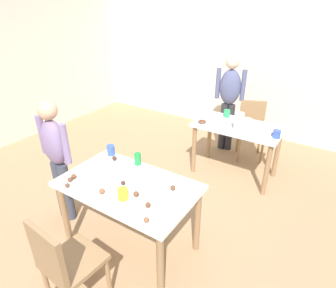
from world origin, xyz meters
name	(u,v)px	position (x,y,z in m)	size (l,w,h in m)	color
ground_plane	(139,230)	(0.00, 0.00, 0.00)	(6.40, 6.40, 0.00)	#9E7A56
wall_back	(250,60)	(0.00, 3.20, 1.30)	(6.40, 0.10, 2.60)	beige
dining_table_near	(128,193)	(0.07, -0.20, 0.65)	(1.24, 0.74, 0.75)	white
dining_table_far	(237,133)	(0.43, 1.62, 0.63)	(1.13, 0.62, 0.75)	silver
chair_near_table	(64,261)	(0.06, -0.95, 0.50)	(0.43, 0.43, 0.87)	olive
chair_far_table	(251,126)	(0.43, 2.29, 0.50)	(0.52, 0.52, 0.87)	olive
person_girl_near	(56,154)	(-0.83, -0.25, 0.81)	(0.45, 0.21, 1.38)	#383D4C
person_adult_far	(229,95)	(0.02, 2.29, 0.92)	(0.45, 0.27, 1.53)	#28282D
mixing_bowl	(111,177)	(-0.09, -0.24, 0.79)	(0.19, 0.19, 0.08)	white
soda_can	(138,159)	(-0.06, 0.12, 0.81)	(0.07, 0.07, 0.12)	#198438
fork_near	(92,164)	(-0.45, -0.13, 0.75)	(0.17, 0.02, 0.01)	silver
cup_near_0	(123,194)	(0.18, -0.38, 0.80)	(0.09, 0.09, 0.10)	yellow
cup_near_1	(111,150)	(-0.42, 0.12, 0.81)	(0.08, 0.08, 0.11)	#3351B2
cake_ball_0	(102,191)	(-0.02, -0.43, 0.78)	(0.05, 0.05, 0.05)	brown
cake_ball_1	(74,176)	(-0.40, -0.40, 0.77)	(0.05, 0.05, 0.05)	brown
cake_ball_2	(146,220)	(0.50, -0.50, 0.77)	(0.04, 0.04, 0.04)	brown
cake_ball_3	(67,185)	(-0.34, -0.52, 0.77)	(0.04, 0.04, 0.04)	brown
cake_ball_4	(114,158)	(-0.31, 0.05, 0.77)	(0.05, 0.05, 0.05)	#3D2319
cake_ball_5	(70,180)	(-0.39, -0.45, 0.77)	(0.04, 0.04, 0.04)	brown
cake_ball_6	(136,194)	(0.25, -0.30, 0.77)	(0.05, 0.05, 0.05)	brown
cake_ball_7	(148,205)	(0.41, -0.36, 0.77)	(0.05, 0.05, 0.05)	brown
cake_ball_8	(123,183)	(0.05, -0.23, 0.77)	(0.04, 0.04, 0.04)	#3D2319
cake_ball_9	(173,188)	(0.46, -0.06, 0.77)	(0.05, 0.05, 0.05)	brown
pitcher_far	(239,122)	(0.49, 1.46, 0.87)	(0.12, 0.12, 0.24)	white
cup_far_0	(227,113)	(0.18, 1.83, 0.80)	(0.09, 0.09, 0.10)	green
cup_far_1	(277,134)	(0.95, 1.50, 0.80)	(0.09, 0.09, 0.10)	#3351B2
donut_far_0	(248,120)	(0.49, 1.83, 0.77)	(0.13, 0.13, 0.04)	white
donut_far_1	(274,131)	(0.89, 1.65, 0.77)	(0.13, 0.13, 0.04)	pink
donut_far_2	(202,122)	(-0.01, 1.44, 0.77)	(0.11, 0.11, 0.03)	brown
donut_far_3	(262,124)	(0.69, 1.77, 0.77)	(0.13, 0.13, 0.04)	white
donut_far_4	(267,133)	(0.82, 1.54, 0.77)	(0.12, 0.12, 0.04)	white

